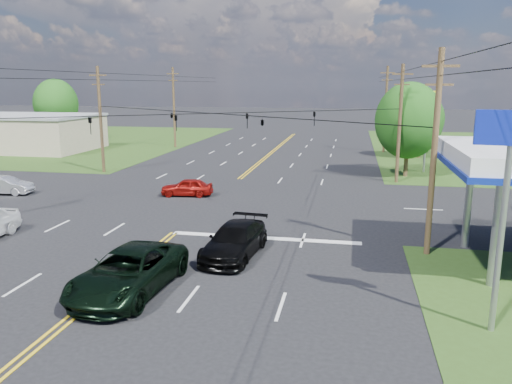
% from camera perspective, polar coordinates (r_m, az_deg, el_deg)
% --- Properties ---
extents(ground, '(280.00, 280.00, 0.00)m').
position_cam_1_polar(ground, '(34.91, -4.82, -0.93)').
color(ground, black).
rests_on(ground, ground).
extents(grass_nw, '(46.00, 48.00, 0.03)m').
position_cam_1_polar(grass_nw, '(78.82, -23.45, 5.45)').
color(grass_nw, '#294516').
rests_on(grass_nw, ground).
extents(stop_bar, '(10.00, 0.50, 0.02)m').
position_cam_1_polar(stop_bar, '(26.30, 1.01, -5.31)').
color(stop_bar, silver).
rests_on(stop_bar, ground).
extents(retail_nw, '(16.00, 11.00, 4.00)m').
position_cam_1_polar(retail_nw, '(67.62, -24.81, 6.08)').
color(retail_nw, tan).
rests_on(retail_nw, ground).
extents(pole_se, '(1.60, 0.28, 9.50)m').
position_cam_1_polar(pole_se, '(24.18, 19.70, 4.37)').
color(pole_se, '#44321D').
rests_on(pole_se, ground).
extents(pole_nw, '(1.60, 0.28, 9.50)m').
position_cam_1_polar(pole_nw, '(47.39, -17.34, 8.04)').
color(pole_nw, '#44321D').
rests_on(pole_nw, ground).
extents(pole_ne, '(1.60, 0.28, 9.50)m').
position_cam_1_polar(pole_ne, '(41.98, 16.10, 7.64)').
color(pole_ne, '#44321D').
rests_on(pole_ne, ground).
extents(pole_left_far, '(1.60, 0.28, 10.00)m').
position_cam_1_polar(pole_left_far, '(64.73, -9.36, 9.62)').
color(pole_left_far, '#44321D').
rests_on(pole_left_far, ground).
extents(pole_right_far, '(1.60, 0.28, 10.00)m').
position_cam_1_polar(pole_right_far, '(60.88, 14.60, 9.24)').
color(pole_right_far, '#44321D').
rests_on(pole_right_far, ground).
extents(span_wire_signals, '(26.00, 18.00, 1.13)m').
position_cam_1_polar(span_wire_signals, '(34.06, -5.00, 8.94)').
color(span_wire_signals, black).
rests_on(span_wire_signals, ground).
extents(power_lines, '(26.04, 100.00, 0.64)m').
position_cam_1_polar(power_lines, '(32.09, -6.09, 13.37)').
color(power_lines, black).
rests_on(power_lines, ground).
extents(tree_right_a, '(5.70, 5.70, 8.18)m').
position_cam_1_polar(tree_right_a, '(45.05, 17.06, 7.81)').
color(tree_right_a, '#44321D').
rests_on(tree_right_a, ground).
extents(tree_right_b, '(4.94, 4.94, 7.09)m').
position_cam_1_polar(tree_right_b, '(57.28, 18.31, 7.90)').
color(tree_right_b, '#44321D').
rests_on(tree_right_b, ground).
extents(tree_far_l, '(6.08, 6.08, 8.72)m').
position_cam_1_polar(tree_far_l, '(76.81, -21.90, 9.32)').
color(tree_far_l, '#44321D').
rests_on(tree_far_l, ground).
extents(pickup_dkgreen, '(3.22, 6.24, 1.68)m').
position_cam_1_polar(pickup_dkgreen, '(20.09, -14.35, -8.81)').
color(pickup_dkgreen, black).
rests_on(pickup_dkgreen, ground).
extents(suv_black, '(2.65, 5.42, 1.52)m').
position_cam_1_polar(suv_black, '(23.44, -2.44, -5.57)').
color(suv_black, black).
rests_on(suv_black, ground).
extents(sedan_silver, '(4.05, 1.66, 1.30)m').
position_cam_1_polar(sedan_silver, '(40.95, -26.72, 0.68)').
color(sedan_silver, '#B0B1B5').
rests_on(sedan_silver, ground).
extents(sedan_red, '(3.90, 1.99, 1.27)m').
position_cam_1_polar(sedan_red, '(36.38, -7.90, 0.55)').
color(sedan_red, maroon).
rests_on(sedan_red, ground).
extents(polesign_se, '(2.14, 0.52, 7.24)m').
position_cam_1_polar(polesign_se, '(17.04, 26.95, 3.11)').
color(polesign_se, '#A5A5AA').
rests_on(polesign_se, ground).
extents(polesign_ne, '(2.06, 0.38, 7.44)m').
position_cam_1_polar(polesign_ne, '(47.80, 19.04, 8.91)').
color(polesign_ne, '#A5A5AA').
rests_on(polesign_ne, ground).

